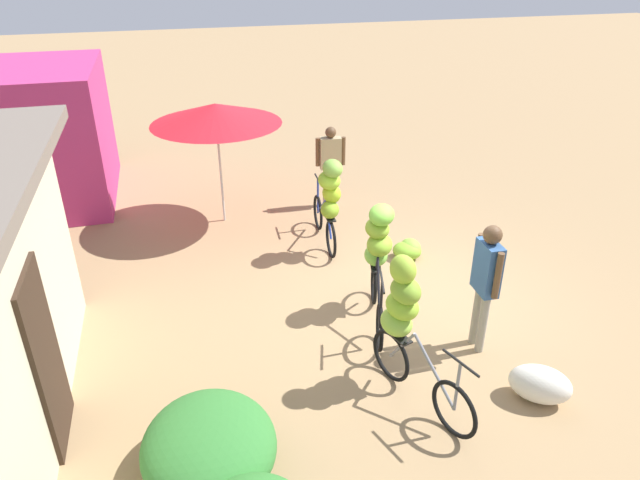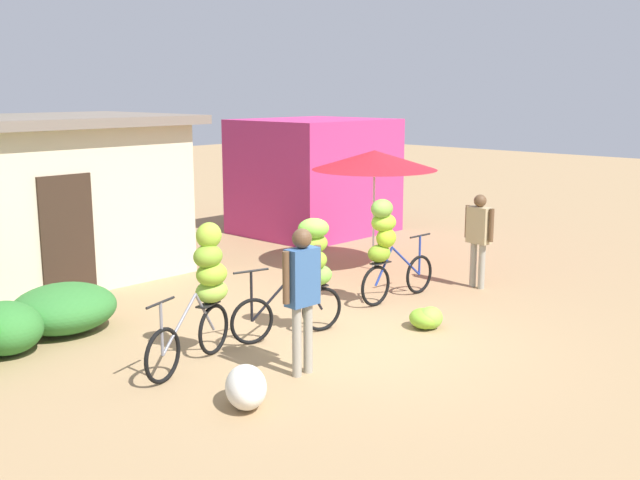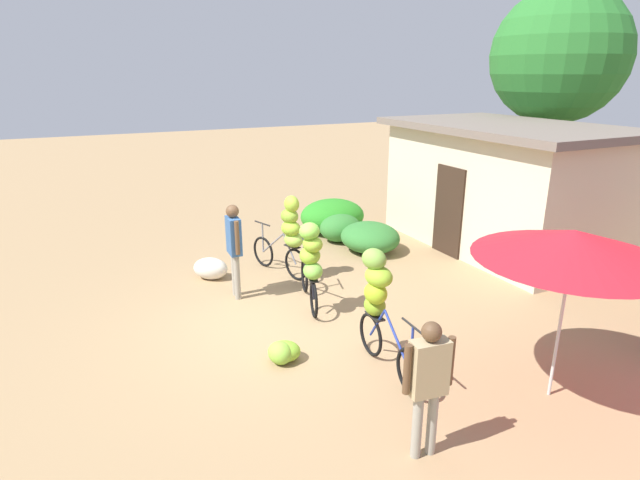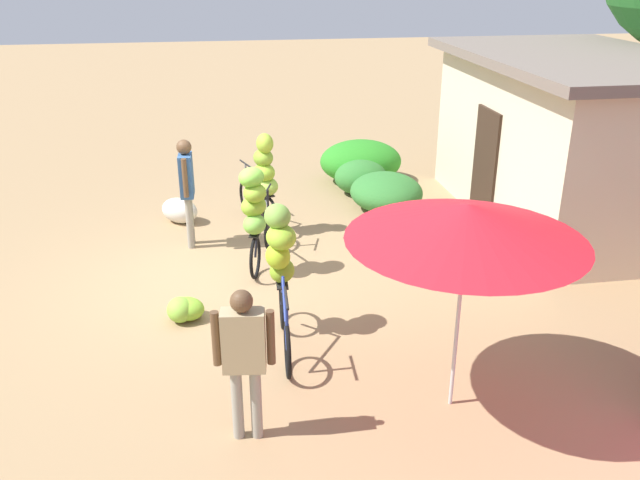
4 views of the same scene
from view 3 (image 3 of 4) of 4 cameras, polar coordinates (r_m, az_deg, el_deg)
ground_plane at (r=8.64m, az=-4.24°, el=-9.06°), size 60.00×60.00×0.00m
building_low at (r=12.67m, az=19.68°, el=5.78°), size 5.57×3.51×2.86m
tree_behind_building at (r=15.39m, az=25.15°, el=18.01°), size 3.49×3.49×6.10m
hedge_bush_front_left at (r=13.16m, az=1.39°, el=2.71°), size 1.44×1.68×0.86m
hedge_bush_front_right at (r=12.47m, az=2.31°, el=1.35°), size 0.92×1.04×0.67m
hedge_bush_mid at (r=11.81m, az=5.61°, el=0.31°), size 1.47×1.32×0.67m
market_umbrella at (r=6.64m, az=26.42°, el=-0.45°), size 2.29×2.29×2.22m
bicycle_leftmost at (r=10.05m, az=-3.54°, el=0.93°), size 1.64×0.61×1.71m
bicycle_near_pile at (r=8.59m, az=-1.06°, el=-2.08°), size 1.65×0.65×1.61m
bicycle_center_loaded at (r=7.11m, az=6.63°, el=-6.54°), size 1.71×0.42×1.67m
banana_pile_on_ground at (r=7.49m, az=-4.21°, el=-12.36°), size 0.58×0.61×0.32m
produce_sack at (r=10.45m, az=-12.12°, el=-3.12°), size 0.77×0.82×0.44m
person_vendor at (r=9.23m, az=-9.58°, el=-0.15°), size 0.58×0.23×1.75m
person_bystander at (r=5.55m, az=11.99°, el=-14.70°), size 0.25×0.58×1.60m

